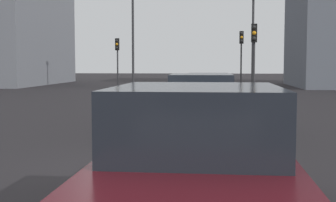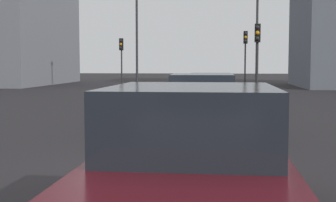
{
  "view_description": "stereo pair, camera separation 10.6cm",
  "coord_description": "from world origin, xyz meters",
  "px_view_note": "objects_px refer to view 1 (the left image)",
  "views": [
    {
      "loc": [
        -8.03,
        -1.86,
        1.87
      ],
      "look_at": [
        1.18,
        -0.95,
        1.13
      ],
      "focal_mm": 49.99,
      "sensor_mm": 36.0,
      "label": 1
    },
    {
      "loc": [
        -8.01,
        -1.97,
        1.87
      ],
      "look_at": [
        1.18,
        -0.95,
        1.13
      ],
      "focal_mm": 49.99,
      "sensor_mm": 36.0,
      "label": 2
    }
  ],
  "objects_px": {
    "car_maroon_left_third": "(197,165)",
    "traffic_light_far_left": "(241,48)",
    "car_beige_left_lead": "(208,92)",
    "traffic_light_near_right": "(117,52)",
    "street_lamp_kerbside": "(133,18)",
    "street_lamp_far": "(253,35)",
    "traffic_light_near_left": "(254,46)",
    "car_grey_left_second": "(201,106)"
  },
  "relations": [
    {
      "from": "traffic_light_near_right",
      "to": "street_lamp_kerbside",
      "type": "relative_size",
      "value": 0.43
    },
    {
      "from": "car_maroon_left_third",
      "to": "street_lamp_kerbside",
      "type": "xyz_separation_m",
      "value": [
        27.96,
        5.58,
        4.28
      ]
    },
    {
      "from": "car_beige_left_lead",
      "to": "traffic_light_near_right",
      "type": "height_order",
      "value": "traffic_light_near_right"
    },
    {
      "from": "street_lamp_kerbside",
      "to": "car_beige_left_lead",
      "type": "bearing_deg",
      "value": -158.77
    },
    {
      "from": "traffic_light_near_left",
      "to": "traffic_light_far_left",
      "type": "xyz_separation_m",
      "value": [
        10.84,
        0.0,
        0.27
      ]
    },
    {
      "from": "car_maroon_left_third",
      "to": "street_lamp_far",
      "type": "relative_size",
      "value": 0.69
    },
    {
      "from": "car_beige_left_lead",
      "to": "car_grey_left_second",
      "type": "relative_size",
      "value": 0.88
    },
    {
      "from": "traffic_light_far_left",
      "to": "traffic_light_near_left",
      "type": "bearing_deg",
      "value": -3.63
    },
    {
      "from": "car_beige_left_lead",
      "to": "street_lamp_far",
      "type": "xyz_separation_m",
      "value": [
        14.97,
        -2.95,
        3.19
      ]
    },
    {
      "from": "car_maroon_left_third",
      "to": "street_lamp_far",
      "type": "distance_m",
      "value": 29.07
    },
    {
      "from": "street_lamp_kerbside",
      "to": "car_maroon_left_third",
      "type": "bearing_deg",
      "value": -168.7
    },
    {
      "from": "traffic_light_far_left",
      "to": "car_maroon_left_third",
      "type": "bearing_deg",
      "value": -7.75
    },
    {
      "from": "car_grey_left_second",
      "to": "car_maroon_left_third",
      "type": "height_order",
      "value": "car_maroon_left_third"
    },
    {
      "from": "car_beige_left_lead",
      "to": "traffic_light_far_left",
      "type": "bearing_deg",
      "value": -6.68
    },
    {
      "from": "street_lamp_kerbside",
      "to": "street_lamp_far",
      "type": "bearing_deg",
      "value": -84.54
    },
    {
      "from": "car_beige_left_lead",
      "to": "street_lamp_far",
      "type": "relative_size",
      "value": 0.63
    },
    {
      "from": "car_grey_left_second",
      "to": "car_maroon_left_third",
      "type": "bearing_deg",
      "value": -179.84
    },
    {
      "from": "car_beige_left_lead",
      "to": "car_maroon_left_third",
      "type": "distance_m",
      "value": 13.8
    },
    {
      "from": "traffic_light_near_left",
      "to": "street_lamp_far",
      "type": "bearing_deg",
      "value": -177.01
    },
    {
      "from": "street_lamp_kerbside",
      "to": "street_lamp_far",
      "type": "xyz_separation_m",
      "value": [
        0.81,
        -8.45,
        -1.16
      ]
    },
    {
      "from": "traffic_light_near_left",
      "to": "traffic_light_near_right",
      "type": "height_order",
      "value": "traffic_light_near_left"
    },
    {
      "from": "car_maroon_left_third",
      "to": "traffic_light_far_left",
      "type": "xyz_separation_m",
      "value": [
        29.27,
        -2.09,
        2.23
      ]
    },
    {
      "from": "traffic_light_far_left",
      "to": "street_lamp_far",
      "type": "relative_size",
      "value": 0.64
    },
    {
      "from": "traffic_light_near_left",
      "to": "traffic_light_far_left",
      "type": "height_order",
      "value": "traffic_light_far_left"
    },
    {
      "from": "car_beige_left_lead",
      "to": "street_lamp_far",
      "type": "bearing_deg",
      "value": -9.81
    },
    {
      "from": "traffic_light_far_left",
      "to": "street_lamp_kerbside",
      "type": "distance_m",
      "value": 8.06
    },
    {
      "from": "traffic_light_near_left",
      "to": "street_lamp_far",
      "type": "relative_size",
      "value": 0.58
    },
    {
      "from": "traffic_light_near_left",
      "to": "traffic_light_near_right",
      "type": "distance_m",
      "value": 14.88
    },
    {
      "from": "car_grey_left_second",
      "to": "traffic_light_near_left",
      "type": "relative_size",
      "value": 1.24
    },
    {
      "from": "car_grey_left_second",
      "to": "traffic_light_far_left",
      "type": "distance_m",
      "value": 22.33
    },
    {
      "from": "traffic_light_near_left",
      "to": "traffic_light_near_right",
      "type": "xyz_separation_m",
      "value": [
        11.65,
        9.27,
        -0.02
      ]
    },
    {
      "from": "traffic_light_near_right",
      "to": "traffic_light_near_left",
      "type": "bearing_deg",
      "value": 44.46
    },
    {
      "from": "car_grey_left_second",
      "to": "street_lamp_kerbside",
      "type": "xyz_separation_m",
      "value": [
        20.79,
        5.42,
        4.3
      ]
    },
    {
      "from": "car_beige_left_lead",
      "to": "street_lamp_kerbside",
      "type": "height_order",
      "value": "street_lamp_kerbside"
    },
    {
      "from": "car_grey_left_second",
      "to": "traffic_light_near_right",
      "type": "relative_size",
      "value": 1.25
    },
    {
      "from": "car_maroon_left_third",
      "to": "car_beige_left_lead",
      "type": "bearing_deg",
      "value": 0.64
    },
    {
      "from": "car_beige_left_lead",
      "to": "traffic_light_near_right",
      "type": "relative_size",
      "value": 1.1
    },
    {
      "from": "traffic_light_near_right",
      "to": "street_lamp_far",
      "type": "height_order",
      "value": "street_lamp_far"
    },
    {
      "from": "car_maroon_left_third",
      "to": "traffic_light_near_left",
      "type": "xyz_separation_m",
      "value": [
        18.43,
        -2.1,
        1.96
      ]
    },
    {
      "from": "traffic_light_far_left",
      "to": "street_lamp_far",
      "type": "height_order",
      "value": "street_lamp_far"
    },
    {
      "from": "traffic_light_far_left",
      "to": "car_beige_left_lead",
      "type": "bearing_deg",
      "value": -11.66
    },
    {
      "from": "car_grey_left_second",
      "to": "traffic_light_near_left",
      "type": "xyz_separation_m",
      "value": [
        11.26,
        -2.26,
        1.98
      ]
    }
  ]
}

